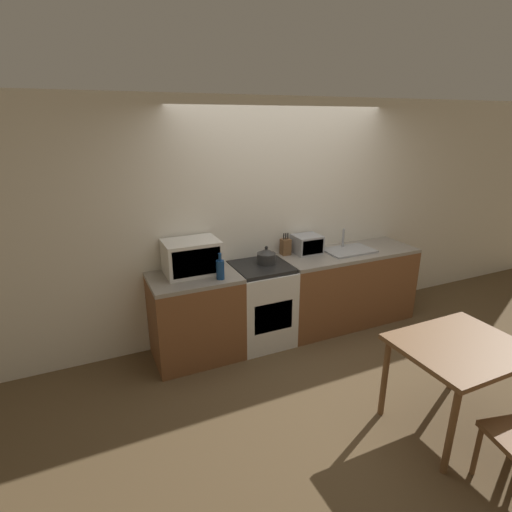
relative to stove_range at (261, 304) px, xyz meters
name	(u,v)px	position (x,y,z in m)	size (l,w,h in m)	color
ground_plane	(329,368)	(0.39, -0.78, -0.45)	(16.00, 16.00, 0.00)	brown
wall_back	(280,218)	(0.39, 0.34, 0.85)	(10.00, 0.06, 2.60)	silver
counter_left_run	(196,317)	(-0.74, 0.00, 0.00)	(0.88, 0.62, 0.90)	brown
counter_right_run	(346,287)	(1.13, 0.00, 0.00)	(1.66, 0.62, 0.90)	brown
stove_range	(261,304)	(0.00, 0.00, 0.00)	(0.60, 0.62, 0.90)	silver
kettle	(266,256)	(0.08, 0.03, 0.53)	(0.20, 0.20, 0.19)	#2D2D2D
microwave	(192,257)	(-0.72, 0.09, 0.62)	(0.54, 0.39, 0.34)	silver
bottle	(220,269)	(-0.52, -0.18, 0.55)	(0.08, 0.08, 0.26)	navy
knife_block	(286,247)	(0.40, 0.21, 0.55)	(0.10, 0.10, 0.25)	brown
toaster_oven	(307,244)	(0.66, 0.16, 0.56)	(0.30, 0.27, 0.21)	#999BA0
sink_basin	(349,250)	(1.14, 0.01, 0.47)	(0.57, 0.37, 0.24)	#999BA0
dining_table	(460,355)	(0.83, -1.83, 0.21)	(0.94, 0.77, 0.75)	brown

